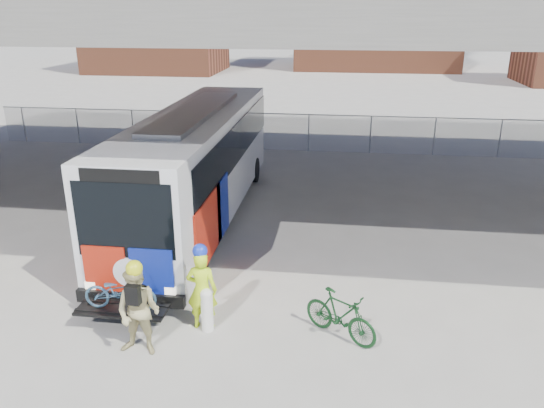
% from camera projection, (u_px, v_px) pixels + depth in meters
% --- Properties ---
extents(ground, '(160.00, 160.00, 0.00)m').
position_uv_depth(ground, '(245.00, 254.00, 15.29)').
color(ground, '#9E9991').
rests_on(ground, ground).
extents(bus, '(2.67, 12.90, 3.69)m').
position_uv_depth(bus, '(197.00, 158.00, 17.20)').
color(bus, silver).
rests_on(bus, ground).
extents(overpass, '(40.00, 16.00, 7.95)m').
position_uv_depth(overpass, '(264.00, 12.00, 16.72)').
color(overpass, '#605E59').
rests_on(overpass, ground).
extents(chainlink_fence, '(30.00, 0.06, 30.00)m').
position_uv_depth(chainlink_fence, '(288.00, 122.00, 25.94)').
color(chainlink_fence, gray).
rests_on(chainlink_fence, ground).
extents(brick_buildings, '(54.00, 22.00, 12.00)m').
position_uv_depth(brick_buildings, '(334.00, 20.00, 58.05)').
color(brick_buildings, brown).
rests_on(brick_buildings, ground).
extents(bollard, '(0.27, 0.27, 1.02)m').
position_uv_depth(bollard, '(207.00, 308.00, 11.53)').
color(bollard, silver).
rests_on(bollard, ground).
extents(cyclist_hivis, '(0.69, 0.47, 2.03)m').
position_uv_depth(cyclist_hivis, '(202.00, 288.00, 11.49)').
color(cyclist_hivis, '#CCF81A').
rests_on(cyclist_hivis, ground).
extents(cyclist_tan, '(0.98, 0.79, 2.10)m').
position_uv_depth(cyclist_tan, '(138.00, 311.00, 10.61)').
color(cyclist_tan, tan).
rests_on(cyclist_tan, ground).
extents(bike_parked, '(1.78, 1.44, 1.09)m').
position_uv_depth(bike_parked, '(340.00, 315.00, 11.27)').
color(bike_parked, '#123919').
rests_on(bike_parked, ground).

